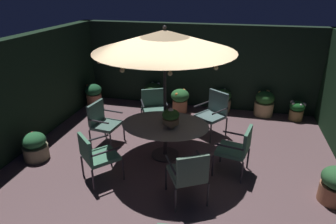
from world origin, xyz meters
name	(u,v)px	position (x,y,z in m)	size (l,w,h in m)	color
ground_plane	(175,159)	(0.00, 0.00, -0.01)	(7.19, 6.64, 0.02)	brown
hedge_backdrop_rear	(199,66)	(0.00, 3.17, 1.20)	(7.19, 0.30, 2.39)	black
hedge_backdrop_left	(23,92)	(-3.44, 0.00, 1.20)	(0.30, 6.64, 2.39)	black
patio_dining_table	(165,129)	(-0.24, 0.09, 0.62)	(1.81, 1.40, 0.74)	#32292E
patio_umbrella	(165,41)	(-0.24, 0.09, 2.43)	(2.67, 2.67, 2.71)	#2E2A2C
centerpiece_planter	(171,117)	(-0.09, -0.05, 0.98)	(0.34, 0.34, 0.43)	#846A52
patio_chair_north	(102,120)	(-1.75, 0.29, 0.57)	(0.63, 0.69, 0.98)	#2C2A2F
patio_chair_northeast	(96,154)	(-1.26, -1.03, 0.55)	(0.84, 0.84, 0.95)	#312A32
patio_chair_east	(189,173)	(0.49, -1.24, 0.58)	(0.80, 0.82, 0.99)	#2F2D32
patio_chair_southeast	(237,147)	(1.24, -0.22, 0.58)	(0.69, 0.69, 0.98)	#2F2933
patio_chair_south	(213,111)	(0.63, 1.34, 0.61)	(0.83, 0.83, 1.06)	#2D2A2E
patio_chair_southwest	(154,106)	(-0.89, 1.46, 0.54)	(0.80, 0.79, 0.93)	#282B31
potted_plant_right_near	(264,103)	(1.92, 2.81, 0.34)	(0.52, 0.52, 0.69)	tan
potted_plant_left_far	(35,146)	(-2.84, -0.66, 0.29)	(0.51, 0.51, 0.59)	#7B7555
potted_plant_left_near	(94,95)	(-2.94, 2.19, 0.38)	(0.48, 0.48, 0.72)	#AE6C50
potted_plant_back_left	(336,185)	(2.87, -0.65, 0.33)	(0.51, 0.51, 0.64)	#AB6B49
potted_plant_right_far	(153,94)	(-1.29, 2.81, 0.36)	(0.55, 0.55, 0.69)	tan
potted_plant_back_right	(180,100)	(-0.41, 2.48, 0.37)	(0.52, 0.52, 0.68)	#A36543
potted_plant_front_corner	(297,110)	(2.76, 2.68, 0.29)	(0.40, 0.40, 0.53)	olive
potted_plant_back_center	(222,100)	(0.76, 2.86, 0.32)	(0.50, 0.50, 0.64)	tan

